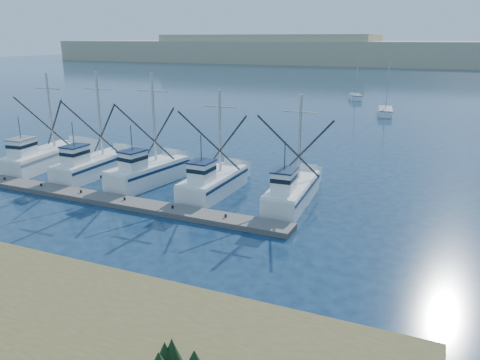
% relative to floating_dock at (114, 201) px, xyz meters
% --- Properties ---
extents(ground, '(500.00, 500.00, 0.00)m').
position_rel_floating_dock_xyz_m(ground, '(10.01, -5.69, -0.18)').
color(ground, '#0C2135').
rests_on(ground, ground).
extents(floating_dock, '(27.06, 2.28, 0.36)m').
position_rel_floating_dock_xyz_m(floating_dock, '(0.00, 0.00, 0.00)').
color(floating_dock, '#67635C').
rests_on(floating_dock, ground).
extents(dune_ridge, '(360.00, 60.00, 10.00)m').
position_rel_floating_dock_xyz_m(dune_ridge, '(10.01, 204.31, 4.82)').
color(dune_ridge, tan).
rests_on(dune_ridge, ground).
extents(trawler_fleet, '(27.06, 8.85, 8.80)m').
position_rel_floating_dock_xyz_m(trawler_fleet, '(-1.00, 4.87, 0.79)').
color(trawler_fleet, white).
rests_on(trawler_fleet, ground).
extents(sailboat_near, '(2.80, 6.63, 8.10)m').
position_rel_floating_dock_xyz_m(sailboat_near, '(12.87, 49.77, 0.31)').
color(sailboat_near, white).
rests_on(sailboat_near, ground).
extents(sailboat_far, '(3.40, 5.57, 8.10)m').
position_rel_floating_dock_xyz_m(sailboat_far, '(5.19, 66.97, 0.32)').
color(sailboat_far, white).
rests_on(sailboat_far, ground).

